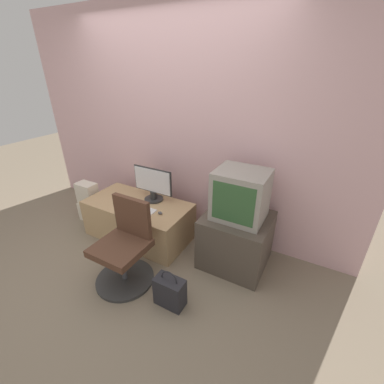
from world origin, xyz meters
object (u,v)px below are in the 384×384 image
at_px(mouse, 160,213).
at_px(crt_tv, 241,195).
at_px(office_chair, 125,250).
at_px(main_monitor, 153,184).
at_px(keyboard, 143,209).
at_px(cardboard_box_lower, 91,211).
at_px(handbag, 170,292).

distance_m(mouse, crt_tv, 0.92).
bearing_deg(office_chair, main_monitor, 106.10).
xyz_separation_m(keyboard, cardboard_box_lower, (-0.98, 0.05, -0.35)).
xyz_separation_m(keyboard, crt_tv, (1.07, 0.21, 0.35)).
height_order(office_chair, cardboard_box_lower, office_chair).
relative_size(keyboard, crt_tv, 0.66).
bearing_deg(office_chair, crt_tv, 40.87).
height_order(main_monitor, keyboard, main_monitor).
distance_m(main_monitor, mouse, 0.41).
height_order(office_chair, handbag, office_chair).
distance_m(crt_tv, office_chair, 1.24).
height_order(keyboard, cardboard_box_lower, keyboard).
xyz_separation_m(main_monitor, mouse, (0.27, -0.24, -0.19)).
bearing_deg(crt_tv, office_chair, -139.13).
relative_size(mouse, office_chair, 0.06).
xyz_separation_m(main_monitor, office_chair, (0.23, -0.79, -0.33)).
height_order(main_monitor, mouse, main_monitor).
relative_size(mouse, handbag, 0.14).
bearing_deg(main_monitor, mouse, -42.49).
relative_size(mouse, cardboard_box_lower, 0.17).
bearing_deg(handbag, crt_tv, 69.08).
bearing_deg(handbag, mouse, 130.19).
relative_size(crt_tv, handbag, 1.30).
bearing_deg(cardboard_box_lower, keyboard, -2.82).
xyz_separation_m(mouse, crt_tv, (0.83, 0.20, 0.34)).
height_order(mouse, handbag, mouse).
xyz_separation_m(keyboard, office_chair, (0.20, -0.54, -0.13)).
relative_size(crt_tv, office_chair, 0.59).
xyz_separation_m(mouse, handbag, (0.52, -0.61, -0.34)).
bearing_deg(mouse, office_chair, -93.80).
height_order(crt_tv, handbag, crt_tv).
distance_m(cardboard_box_lower, handbag, 1.86).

